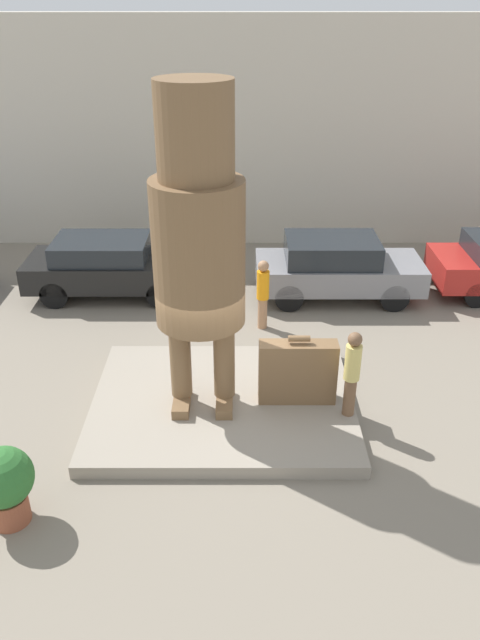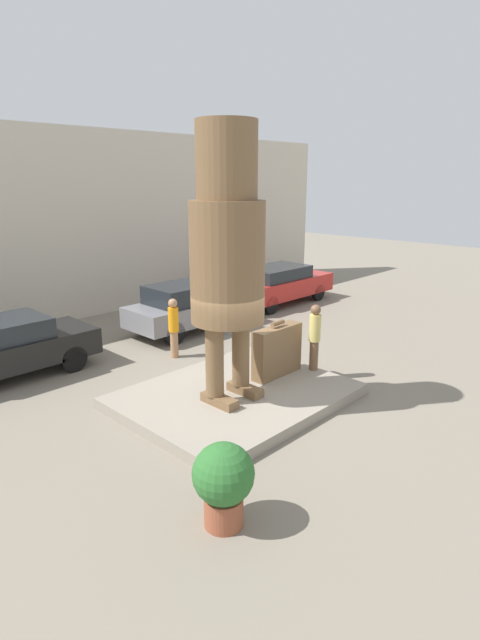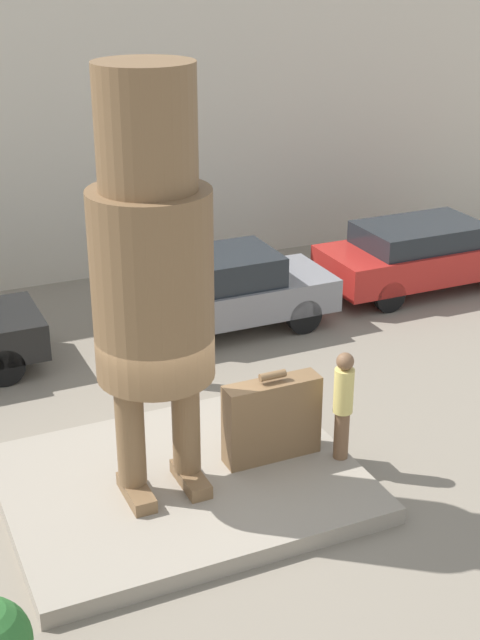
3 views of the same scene
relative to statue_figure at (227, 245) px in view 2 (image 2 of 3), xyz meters
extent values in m
plane|color=gray|center=(0.35, 0.12, -3.51)|extent=(60.00, 60.00, 0.00)
cube|color=gray|center=(0.35, 0.12, -3.39)|extent=(4.80, 3.83, 0.24)
cube|color=beige|center=(0.35, 9.11, -0.30)|extent=(28.00, 0.60, 6.43)
cube|color=brown|center=(-0.39, -0.13, -3.18)|extent=(0.30, 0.86, 0.19)
cube|color=brown|center=(0.39, -0.13, -3.18)|extent=(0.30, 0.86, 0.19)
cylinder|color=brown|center=(-0.39, 0.00, -2.32)|extent=(0.38, 0.38, 1.51)
cylinder|color=brown|center=(0.39, 0.00, -2.32)|extent=(0.38, 0.38, 1.51)
cylinder|color=brown|center=(0.00, 0.00, -0.35)|extent=(1.51, 1.51, 2.43)
cylinder|color=brown|center=(0.00, 0.00, 1.59)|extent=(1.19, 1.19, 1.46)
cube|color=brown|center=(1.70, 0.08, -2.67)|extent=(1.40, 0.37, 1.19)
cylinder|color=brown|center=(1.70, 0.08, -1.98)|extent=(0.39, 0.11, 0.11)
cylinder|color=brown|center=(2.59, -0.35, -2.90)|extent=(0.21, 0.21, 0.74)
cylinder|color=#DBC66B|center=(2.59, -0.35, -2.20)|extent=(0.28, 0.28, 0.66)
sphere|color=brown|center=(2.59, -0.35, -1.75)|extent=(0.25, 0.25, 0.25)
cube|color=black|center=(-2.58, 5.12, -2.84)|extent=(4.20, 1.75, 0.67)
cylinder|color=black|center=(-1.28, 5.91, -3.17)|extent=(0.68, 0.18, 0.68)
cylinder|color=black|center=(-1.28, 4.34, -3.17)|extent=(0.68, 0.18, 0.68)
cube|color=gray|center=(3.14, 4.95, -2.84)|extent=(4.12, 1.74, 0.64)
cube|color=#1E2328|center=(2.93, 4.95, -2.23)|extent=(2.27, 1.57, 0.58)
cylinder|color=black|center=(4.41, 5.73, -3.16)|extent=(0.70, 0.18, 0.70)
cylinder|color=black|center=(4.41, 4.17, -3.16)|extent=(0.70, 0.18, 0.70)
cylinder|color=black|center=(1.86, 5.73, -3.16)|extent=(0.70, 0.18, 0.70)
cylinder|color=black|center=(1.86, 4.17, -3.16)|extent=(0.70, 0.18, 0.70)
cube|color=#B2231E|center=(7.97, 5.21, -2.83)|extent=(4.72, 1.83, 0.70)
cube|color=#1E2328|center=(7.73, 5.21, -2.25)|extent=(2.60, 1.65, 0.46)
cylinder|color=black|center=(9.43, 6.04, -3.18)|extent=(0.67, 0.18, 0.67)
cylinder|color=black|center=(9.43, 4.38, -3.18)|extent=(0.67, 0.18, 0.67)
cylinder|color=black|center=(6.50, 6.04, -3.18)|extent=(0.67, 0.18, 0.67)
cylinder|color=black|center=(6.50, 4.38, -3.18)|extent=(0.67, 0.18, 0.67)
cylinder|color=brown|center=(-2.70, -2.65, -3.29)|extent=(0.56, 0.56, 0.45)
sphere|color=#2D6B2D|center=(-2.70, -2.65, -2.69)|extent=(0.89, 0.89, 0.89)
cylinder|color=#A87A56|center=(1.18, 3.32, -3.14)|extent=(0.22, 0.22, 0.75)
cylinder|color=orange|center=(1.18, 3.32, -2.43)|extent=(0.28, 0.28, 0.67)
sphere|color=#A87A56|center=(1.18, 3.32, -1.97)|extent=(0.25, 0.25, 0.25)
camera|label=1|loc=(0.67, -9.41, 3.41)|focal=35.00mm
camera|label=2|loc=(-6.91, -7.04, 1.27)|focal=28.00mm
camera|label=3|loc=(-3.20, -9.71, 3.61)|focal=50.00mm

